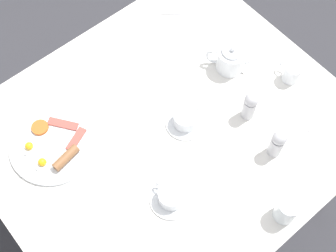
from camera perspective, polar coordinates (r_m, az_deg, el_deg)
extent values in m
plane|color=#333338|center=(2.27, 0.00, -9.24)|extent=(8.00, 8.00, 0.00)
cube|color=silver|center=(1.59, 0.00, -0.59)|extent=(1.03, 1.18, 0.03)
cylinder|color=brown|center=(2.30, 2.91, 10.80)|extent=(0.04, 0.04, 0.73)
cylinder|color=white|center=(1.59, -13.76, -2.19)|extent=(0.29, 0.29, 0.01)
cylinder|color=white|center=(1.59, -16.49, -2.51)|extent=(0.06, 0.06, 0.00)
sphere|color=yellow|center=(1.58, -16.58, -2.35)|extent=(0.03, 0.03, 0.03)
cylinder|color=white|center=(1.55, -15.00, -4.43)|extent=(0.06, 0.06, 0.00)
sphere|color=yellow|center=(1.55, -15.08, -4.28)|extent=(0.03, 0.03, 0.03)
cylinder|color=brown|center=(1.53, -12.35, -3.78)|extent=(0.05, 0.10, 0.03)
cube|color=#B74C42|center=(1.57, -11.13, -1.58)|extent=(0.06, 0.09, 0.01)
cube|color=#B74C42|center=(1.60, -12.69, 0.26)|extent=(0.10, 0.08, 0.01)
cylinder|color=#D16023|center=(1.61, -15.34, -0.17)|extent=(0.06, 0.06, 0.01)
cylinder|color=white|center=(1.68, 7.66, 8.04)|extent=(0.10, 0.10, 0.09)
cylinder|color=white|center=(1.65, 7.86, 9.00)|extent=(0.07, 0.07, 0.01)
sphere|color=white|center=(1.64, 7.91, 9.28)|extent=(0.02, 0.02, 0.02)
cone|color=white|center=(1.68, 9.88, 7.77)|extent=(0.05, 0.05, 0.04)
torus|color=white|center=(1.69, 5.79, 8.40)|extent=(0.06, 0.05, 0.07)
cylinder|color=white|center=(1.58, 2.15, 0.40)|extent=(0.14, 0.14, 0.01)
cylinder|color=white|center=(1.56, 2.18, 0.89)|extent=(0.08, 0.08, 0.05)
cylinder|color=tan|center=(1.56, 2.17, 0.76)|extent=(0.07, 0.07, 0.04)
torus|color=white|center=(1.57, 3.37, 1.86)|extent=(0.01, 0.04, 0.04)
cylinder|color=white|center=(1.47, 0.40, -8.88)|extent=(0.14, 0.14, 0.01)
cylinder|color=white|center=(1.44, 0.41, -8.51)|extent=(0.08, 0.08, 0.05)
cylinder|color=tan|center=(1.45, 0.40, -8.61)|extent=(0.07, 0.07, 0.04)
torus|color=white|center=(1.45, -0.94, -7.42)|extent=(0.04, 0.01, 0.04)
cylinder|color=white|center=(1.46, 14.29, -9.86)|extent=(0.07, 0.07, 0.09)
cylinder|color=white|center=(1.70, 14.85, 6.26)|extent=(0.06, 0.06, 0.07)
torus|color=white|center=(1.71, 14.05, 6.98)|extent=(0.05, 0.01, 0.05)
cylinder|color=#BCBCC1|center=(1.54, 13.02, -2.39)|extent=(0.04, 0.04, 0.08)
sphere|color=#BCBCC1|center=(1.49, 13.46, -1.44)|extent=(0.05, 0.05, 0.05)
cylinder|color=#BCBCC1|center=(1.59, 9.83, 2.11)|extent=(0.04, 0.04, 0.08)
sphere|color=#BCBCC1|center=(1.54, 10.15, 3.17)|extent=(0.05, 0.05, 0.05)
cube|color=silver|center=(1.86, -0.51, 13.63)|extent=(0.12, 0.13, 0.00)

